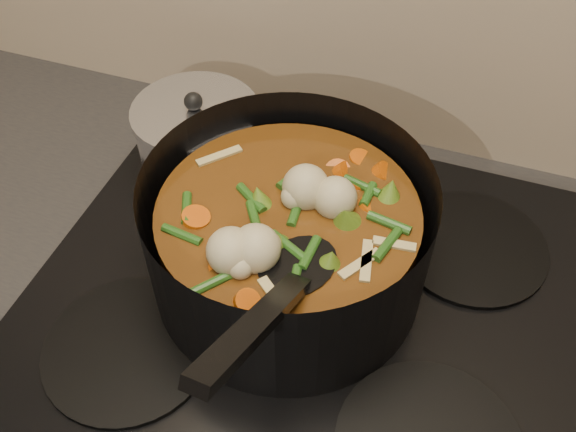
% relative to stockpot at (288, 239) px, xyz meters
% --- Properties ---
extents(stovetop, '(0.62, 0.54, 0.03)m').
position_rel_stockpot_xyz_m(stovetop, '(0.03, -0.01, -0.08)').
color(stovetop, black).
rests_on(stovetop, counter).
extents(stockpot, '(0.37, 0.45, 0.22)m').
position_rel_stockpot_xyz_m(stockpot, '(0.00, 0.00, 0.00)').
color(stockpot, black).
rests_on(stockpot, stovetop).
extents(saucepan, '(0.16, 0.16, 0.13)m').
position_rel_stockpot_xyz_m(saucepan, '(-0.17, 0.13, -0.02)').
color(saucepan, silver).
rests_on(saucepan, stovetop).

